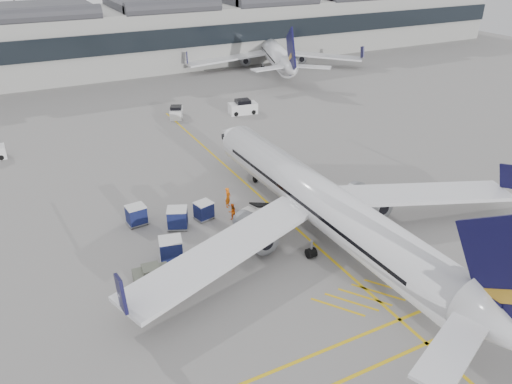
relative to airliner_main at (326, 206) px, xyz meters
name	(u,v)px	position (x,y,z in m)	size (l,w,h in m)	color
ground	(207,281)	(-11.23, -0.94, -3.18)	(220.00, 220.00, 0.00)	gray
terminal	(56,41)	(-11.23, 70.98, 2.96)	(200.00, 20.45, 12.40)	#9E9E99
apron_markings	(262,198)	(-1.23, 9.06, -3.17)	(0.25, 60.00, 0.01)	gold
airliner_main	(326,206)	(0.00, 0.00, 0.00)	(37.25, 40.70, 10.82)	silver
airliner_far	(274,52)	(26.92, 57.21, -0.19)	(33.23, 36.86, 10.17)	silver
belt_loader	(258,215)	(-3.66, 5.26, -2.62)	(4.82, 2.63, 1.91)	beige
baggage_cart_a	(204,210)	(-7.89, 7.82, -2.27)	(1.89, 1.68, 1.70)	gray
baggage_cart_b	(136,215)	(-13.62, 9.69, -2.19)	(1.88, 1.60, 1.85)	gray
baggage_cart_c	(177,218)	(-10.56, 7.38, -2.13)	(2.32, 2.15, 1.95)	gray
baggage_cart_d	(171,249)	(-12.69, 2.86, -2.11)	(2.21, 1.97, 2.00)	gray
ramp_agent_a	(228,197)	(-4.95, 8.93, -2.18)	(0.73, 0.48, 2.00)	orange
ramp_agent_b	(232,211)	(-5.59, 6.62, -2.40)	(0.76, 0.59, 1.56)	#E5590C
pushback_tug	(152,276)	(-14.95, 0.71, -2.52)	(2.78, 1.86, 1.48)	#585C4E
safety_cone_nose	(232,143)	(2.03, 23.20, -2.94)	(0.34, 0.34, 0.47)	#F24C0A
safety_cone_engine	(295,191)	(2.23, 8.46, -2.96)	(0.32, 0.32, 0.44)	#F24C0A
service_van_mid	(176,112)	(-0.50, 36.56, -2.42)	(2.83, 3.67, 1.69)	silver
service_van_right	(243,107)	(8.78, 33.84, -2.25)	(4.28, 2.58, 2.07)	silver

